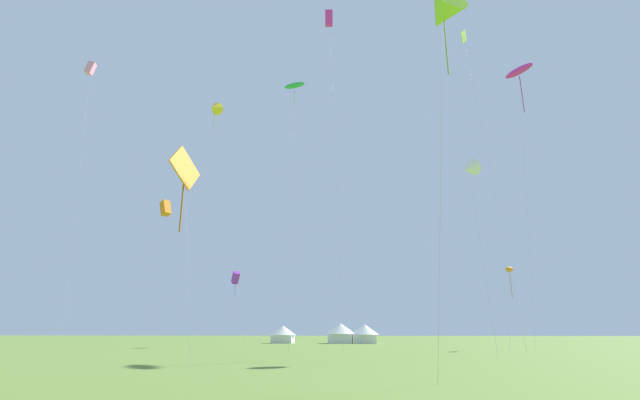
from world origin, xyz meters
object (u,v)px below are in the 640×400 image
at_px(kite_magenta_parafoil, 519,71).
at_px(kite_lime_delta, 443,13).
at_px(kite_magenta_box, 329,19).
at_px(kite_orange_parafoil, 509,270).
at_px(kite_orange_box, 165,208).
at_px(festival_tent_right, 341,332).
at_px(festival_tent_center, 283,333).
at_px(kite_yellow_delta, 215,108).
at_px(kite_white_delta, 469,169).
at_px(festival_tent_left, 365,333).
at_px(kite_purple_box, 236,278).
at_px(kite_lime_diamond, 466,49).
at_px(kite_orange_diamond, 185,171).
at_px(kite_green_parafoil, 295,86).
at_px(kite_pink_box, 90,69).

relative_size(kite_magenta_parafoil, kite_lime_delta, 1.86).
height_order(kite_magenta_box, kite_orange_parafoil, kite_magenta_box).
xyz_separation_m(kite_orange_box, festival_tent_right, (20.60, 19.05, -14.96)).
height_order(festival_tent_center, festival_tent_right, festival_tent_right).
xyz_separation_m(kite_yellow_delta, kite_white_delta, (31.61, -27.39, -21.08)).
bearing_deg(festival_tent_left, kite_magenta_parafoil, -47.06).
height_order(kite_orange_parafoil, festival_tent_right, kite_orange_parafoil).
distance_m(kite_purple_box, festival_tent_left, 23.44).
bearing_deg(festival_tent_left, kite_yellow_delta, -158.15).
height_order(kite_yellow_delta, kite_white_delta, kite_yellow_delta).
bearing_deg(kite_yellow_delta, festival_tent_right, 25.61).
xyz_separation_m(kite_lime_diamond, kite_orange_diamond, (-20.99, -18.79, -19.12)).
bearing_deg(festival_tent_right, kite_green_parafoil, -94.25).
bearing_deg(kite_magenta_box, kite_lime_diamond, -10.97).
xyz_separation_m(kite_green_parafoil, festival_tent_center, (-6.51, 31.61, -24.00)).
height_order(kite_lime_diamond, kite_green_parafoil, kite_lime_diamond).
xyz_separation_m(kite_green_parafoil, kite_orange_box, (-18.25, 12.56, -8.86)).
distance_m(kite_magenta_parafoil, kite_lime_diamond, 12.03).
xyz_separation_m(kite_lime_delta, kite_orange_box, (-29.08, 34.17, 0.17)).
height_order(kite_yellow_delta, kite_orange_parafoil, kite_yellow_delta).
bearing_deg(kite_white_delta, festival_tent_center, 120.79).
bearing_deg(kite_white_delta, kite_orange_parafoil, 65.85).
bearing_deg(kite_magenta_box, kite_pink_box, -178.92).
bearing_deg(festival_tent_center, kite_orange_parafoil, -38.30).
bearing_deg(festival_tent_center, kite_white_delta, -59.21).
relative_size(kite_magenta_parafoil, kite_white_delta, 2.14).
relative_size(kite_magenta_parafoil, festival_tent_left, 7.74).
distance_m(kite_magenta_parafoil, kite_orange_box, 46.50).
bearing_deg(kite_pink_box, kite_magenta_box, 1.08).
xyz_separation_m(kite_yellow_delta, kite_magenta_box, (19.55, -17.92, 1.19)).
height_order(kite_lime_delta, kite_lime_diamond, kite_lime_diamond).
height_order(kite_lime_diamond, festival_tent_left, kite_lime_diamond).
distance_m(kite_purple_box, festival_tent_center, 17.75).
xyz_separation_m(kite_yellow_delta, kite_green_parafoil, (16.43, -22.61, -10.01)).
relative_size(kite_pink_box, kite_purple_box, 3.63).
bearing_deg(kite_white_delta, kite_magenta_box, 141.85).
height_order(kite_purple_box, festival_tent_right, kite_purple_box).
bearing_deg(kite_purple_box, kite_lime_delta, -61.10).
bearing_deg(festival_tent_right, kite_magenta_box, -88.36).
xyz_separation_m(kite_orange_diamond, festival_tent_right, (5.78, 48.51, -8.97)).
height_order(kite_lime_delta, festival_tent_left, kite_lime_delta).
distance_m(kite_orange_parafoil, kite_orange_diamond, 36.41).
distance_m(kite_yellow_delta, kite_orange_parafoil, 48.70).
bearing_deg(kite_orange_parafoil, kite_purple_box, 169.05).
bearing_deg(kite_lime_diamond, kite_white_delta, -109.64).
xyz_separation_m(kite_lime_diamond, kite_orange_box, (-35.81, 10.67, -13.14)).
height_order(kite_magenta_box, kite_lime_diamond, kite_magenta_box).
xyz_separation_m(festival_tent_center, festival_tent_left, (12.52, 0.00, 0.09)).
xyz_separation_m(kite_yellow_delta, kite_purple_box, (6.78, -7.13, -27.29)).
bearing_deg(kite_lime_delta, kite_orange_diamond, 161.70).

